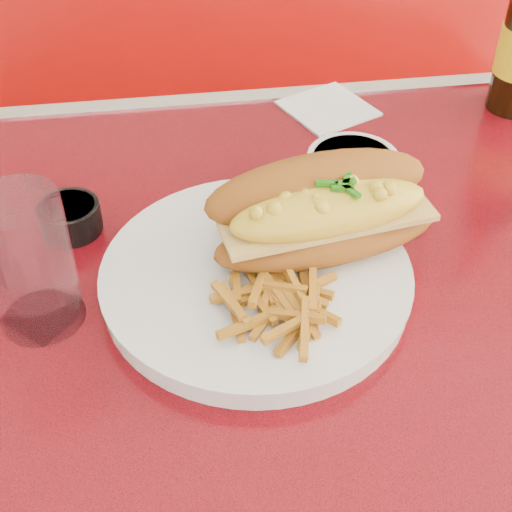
{
  "coord_description": "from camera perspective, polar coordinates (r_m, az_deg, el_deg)",
  "views": [
    {
      "loc": [
        -0.2,
        -0.48,
        1.26
      ],
      "look_at": [
        -0.13,
        0.02,
        0.81
      ],
      "focal_mm": 50.0,
      "sensor_mm": 36.0,
      "label": 1
    }
  ],
  "objects": [
    {
      "name": "diner_table",
      "position": [
        0.83,
        8.94,
        -10.58
      ],
      "size": [
        1.23,
        0.83,
        0.77
      ],
      "color": "red",
      "rests_on": "ground"
    },
    {
      "name": "gravy_ramekin",
      "position": [
        0.81,
        7.64,
        6.39
      ],
      "size": [
        0.13,
        0.13,
        0.06
      ],
      "rotation": [
        0.0,
        0.0,
        0.31
      ],
      "color": "silver",
      "rests_on": "diner_table"
    },
    {
      "name": "mac_hoagie",
      "position": [
        0.7,
        5.47,
        3.61
      ],
      "size": [
        0.24,
        0.15,
        0.1
      ],
      "rotation": [
        0.0,
        0.0,
        0.15
      ],
      "color": "#925117",
      "rests_on": "dinner_plate"
    },
    {
      "name": "paper_napkin",
      "position": [
        0.99,
        5.76,
        11.68
      ],
      "size": [
        0.14,
        0.14,
        0.0
      ],
      "primitive_type": "cube",
      "rotation": [
        0.0,
        0.0,
        0.42
      ],
      "color": "white",
      "rests_on": "diner_table"
    },
    {
      "name": "fries_pile",
      "position": [
        0.64,
        1.48,
        -3.52
      ],
      "size": [
        0.11,
        0.11,
        0.03
      ],
      "primitive_type": null,
      "rotation": [
        0.0,
        0.0,
        -0.26
      ],
      "color": "#C48021",
      "rests_on": "dinner_plate"
    },
    {
      "name": "dinner_plate",
      "position": [
        0.7,
        0.0,
        -1.71
      ],
      "size": [
        0.31,
        0.31,
        0.02
      ],
      "rotation": [
        0.0,
        0.0,
        -0.02
      ],
      "color": "silver",
      "rests_on": "diner_table"
    },
    {
      "name": "sauce_cup_left",
      "position": [
        0.79,
        -14.67,
        3.09
      ],
      "size": [
        0.07,
        0.07,
        0.03
      ],
      "rotation": [
        0.0,
        0.0,
        -0.07
      ],
      "color": "black",
      "rests_on": "diner_table"
    },
    {
      "name": "booth_bench_far",
      "position": [
        1.63,
        0.35,
        4.81
      ],
      "size": [
        1.2,
        0.51,
        0.9
      ],
      "color": "#A40D0A",
      "rests_on": "ground"
    },
    {
      "name": "water_tumbler",
      "position": [
        0.66,
        -17.69,
        -0.54
      ],
      "size": [
        0.09,
        0.09,
        0.14
      ],
      "primitive_type": "cylinder",
      "rotation": [
        0.0,
        0.0,
        -0.14
      ],
      "color": "silver",
      "rests_on": "diner_table"
    },
    {
      "name": "fork",
      "position": [
        0.7,
        6.02,
        -1.0
      ],
      "size": [
        0.04,
        0.16,
        0.0
      ],
      "rotation": [
        0.0,
        0.0,
        1.44
      ],
      "color": "silver",
      "rests_on": "dinner_plate"
    }
  ]
}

